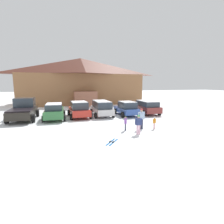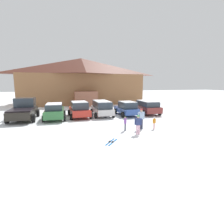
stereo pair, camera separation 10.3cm
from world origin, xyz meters
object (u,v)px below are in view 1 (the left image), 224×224
(pickup_truck, at_px, (24,110))
(parked_maroon_van, at_px, (147,107))
(parked_red_sedan, at_px, (79,109))
(parked_blue_hatchback, at_px, (127,108))
(ski_lodge, at_px, (81,81))
(skier_adult_in_blue_parka, at_px, (141,118))
(skier_child_in_purple_jacket, at_px, (125,122))
(pair_of_skis, at_px, (112,142))
(skier_teen_in_navy_coat, at_px, (139,124))
(parked_green_coupe, at_px, (54,111))
(parked_silver_wagon, at_px, (102,108))
(skier_child_in_orange_jacket, at_px, (154,122))

(pickup_truck, bearing_deg, parked_maroon_van, -1.84)
(parked_red_sedan, xyz_separation_m, parked_blue_hatchback, (5.42, -0.39, -0.05))
(ski_lodge, height_order, parked_red_sedan, ski_lodge)
(skier_adult_in_blue_parka, xyz_separation_m, skier_child_in_purple_jacket, (-1.38, -0.08, -0.28))
(ski_lodge, xyz_separation_m, skier_adult_in_blue_parka, (2.34, -21.09, -3.25))
(parked_blue_hatchback, height_order, skier_adult_in_blue_parka, skier_adult_in_blue_parka)
(parked_red_sedan, height_order, pair_of_skis, parked_red_sedan)
(skier_teen_in_navy_coat, bearing_deg, parked_green_coupe, 128.34)
(skier_teen_in_navy_coat, bearing_deg, parked_blue_hatchback, 75.15)
(parked_red_sedan, relative_size, parked_silver_wagon, 0.97)
(pickup_truck, xyz_separation_m, skier_adult_in_blue_parka, (9.83, -6.93, -0.05))
(skier_adult_in_blue_parka, bearing_deg, ski_lodge, 96.34)
(parked_red_sedan, distance_m, parked_maroon_van, 8.13)
(parked_maroon_van, distance_m, skier_adult_in_blue_parka, 7.55)
(parked_silver_wagon, bearing_deg, parked_green_coupe, -175.29)
(skier_adult_in_blue_parka, bearing_deg, pair_of_skis, -142.36)
(ski_lodge, xyz_separation_m, parked_maroon_van, (6.20, -14.60, -3.32))
(parked_green_coupe, height_order, parked_red_sedan, parked_red_sedan)
(parked_green_coupe, xyz_separation_m, pair_of_skis, (3.67, -8.72, -0.81))
(skier_teen_in_navy_coat, relative_size, pair_of_skis, 1.08)
(parked_green_coupe, relative_size, skier_teen_in_navy_coat, 3.40)
(ski_lodge, relative_size, parked_green_coupe, 4.51)
(parked_maroon_van, distance_m, pair_of_skis, 11.38)
(ski_lodge, bearing_deg, pickup_truck, -117.88)
(parked_red_sedan, bearing_deg, ski_lodge, 82.43)
(parked_silver_wagon, height_order, skier_child_in_orange_jacket, parked_silver_wagon)
(ski_lodge, bearing_deg, parked_maroon_van, -67.00)
(parked_silver_wagon, distance_m, skier_child_in_orange_jacket, 7.50)
(parked_green_coupe, bearing_deg, skier_child_in_orange_jacket, -39.74)
(skier_child_in_purple_jacket, bearing_deg, parked_blue_hatchback, 68.10)
(ski_lodge, bearing_deg, skier_teen_in_navy_coat, -86.16)
(skier_teen_in_navy_coat, bearing_deg, ski_lodge, 93.84)
(skier_teen_in_navy_coat, bearing_deg, skier_child_in_orange_jacket, 28.77)
(parked_green_coupe, height_order, parked_maroon_van, parked_green_coupe)
(parked_blue_hatchback, relative_size, parked_maroon_van, 0.96)
(parked_green_coupe, xyz_separation_m, skier_adult_in_blue_parka, (6.83, -6.28, 0.11))
(parked_green_coupe, distance_m, skier_adult_in_blue_parka, 9.28)
(parked_red_sedan, height_order, skier_child_in_purple_jacket, parked_red_sedan)
(pickup_truck, bearing_deg, pair_of_skis, -54.53)
(skier_adult_in_blue_parka, distance_m, skier_child_in_orange_jacket, 1.14)
(skier_child_in_orange_jacket, bearing_deg, parked_maroon_van, 67.34)
(skier_adult_in_blue_parka, bearing_deg, parked_red_sedan, 122.91)
(ski_lodge, distance_m, parked_blue_hatchback, 15.66)
(pair_of_skis, bearing_deg, parked_silver_wagon, 81.04)
(parked_blue_hatchback, distance_m, pickup_truck, 11.01)
(parked_green_coupe, height_order, skier_child_in_purple_jacket, parked_green_coupe)
(parked_silver_wagon, bearing_deg, skier_adult_in_blue_parka, -75.63)
(parked_green_coupe, xyz_separation_m, parked_blue_hatchback, (7.97, -0.08, -0.02))
(ski_lodge, relative_size, pair_of_skis, 16.58)
(ski_lodge, distance_m, parked_silver_wagon, 14.77)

